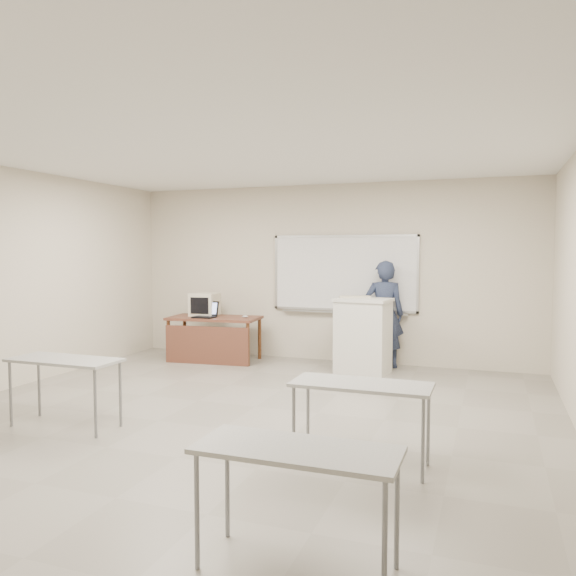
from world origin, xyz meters
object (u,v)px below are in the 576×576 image
at_px(podium, 363,336).
at_px(crt_monitor, 205,304).
at_px(presenter, 384,314).
at_px(instructor_desk, 211,329).
at_px(mouse, 245,317).
at_px(keyboard, 355,297).
at_px(laptop, 206,314).
at_px(whiteboard, 344,274).

height_order(podium, crt_monitor, same).
distance_m(crt_monitor, presenter, 3.09).
height_order(instructor_desk, presenter, presenter).
height_order(podium, mouse, podium).
relative_size(crt_monitor, keyboard, 1.01).
height_order(podium, laptop, podium).
distance_m(laptop, mouse, 0.67).
bearing_deg(instructor_desk, mouse, 10.67).
bearing_deg(podium, mouse, -177.51).
bearing_deg(mouse, crt_monitor, 153.16).
xyz_separation_m(laptop, mouse, (0.65, 0.17, -0.04)).
xyz_separation_m(whiteboard, crt_monitor, (-2.35, -0.54, -0.54)).
distance_m(whiteboard, laptop, 2.43).
bearing_deg(podium, presenter, 73.93).
bearing_deg(laptop, crt_monitor, 121.04).
bearing_deg(podium, keyboard, 158.60).
xyz_separation_m(podium, crt_monitor, (-2.85, 0.23, 0.37)).
bearing_deg(laptop, keyboard, 2.08).
relative_size(crt_monitor, presenter, 0.28).
xyz_separation_m(whiteboard, mouse, (-1.55, -0.62, -0.71)).
bearing_deg(keyboard, laptop, 163.23).
bearing_deg(instructor_desk, crt_monitor, 130.72).
xyz_separation_m(podium, presenter, (0.23, 0.54, 0.28)).
bearing_deg(keyboard, podium, -47.13).
distance_m(instructor_desk, laptop, 0.27).
xyz_separation_m(laptop, keyboard, (2.55, 0.10, 0.35)).
bearing_deg(keyboard, instructor_desk, 163.10).
height_order(crt_monitor, laptop, crt_monitor).
distance_m(whiteboard, mouse, 1.81).
xyz_separation_m(crt_monitor, keyboard, (2.70, -0.15, 0.22)).
height_order(instructor_desk, crt_monitor, crt_monitor).
bearing_deg(keyboard, presenter, 31.55).
distance_m(podium, mouse, 2.06).
height_order(crt_monitor, mouse, crt_monitor).
distance_m(laptop, keyboard, 2.58).
height_order(crt_monitor, keyboard, keyboard).
distance_m(crt_monitor, mouse, 0.82).
height_order(whiteboard, presenter, whiteboard).
xyz_separation_m(whiteboard, keyboard, (0.35, -0.69, -0.32)).
height_order(crt_monitor, presenter, presenter).
bearing_deg(mouse, keyboard, -23.57).
xyz_separation_m(crt_monitor, presenter, (3.08, 0.31, -0.08)).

